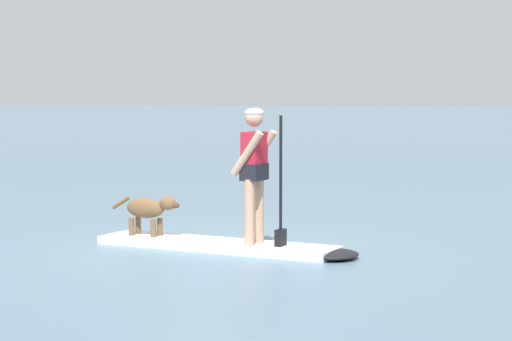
{
  "coord_description": "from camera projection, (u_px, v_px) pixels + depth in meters",
  "views": [
    {
      "loc": [
        5.84,
        -9.59,
        1.85
      ],
      "look_at": [
        0.0,
        1.0,
        0.9
      ],
      "focal_mm": 64.71,
      "sensor_mm": 36.0,
      "label": 1
    }
  ],
  "objects": [
    {
      "name": "paddleboard",
      "position": [
        233.0,
        246.0,
        11.23
      ],
      "size": [
        3.4,
        0.81,
        0.1
      ],
      "color": "silver",
      "rests_on": "ground_plane"
    },
    {
      "name": "ground_plane",
      "position": [
        217.0,
        249.0,
        11.33
      ],
      "size": [
        400.0,
        400.0,
        0.0
      ],
      "primitive_type": "plane",
      "color": "slate"
    },
    {
      "name": "person_paddler",
      "position": [
        255.0,
        166.0,
        11.01
      ],
      "size": [
        0.61,
        0.49,
        1.63
      ],
      "color": "tan",
      "rests_on": "paddleboard"
    },
    {
      "name": "dog",
      "position": [
        149.0,
        209.0,
        11.73
      ],
      "size": [
        1.02,
        0.24,
        0.52
      ],
      "color": "brown",
      "rests_on": "paddleboard"
    }
  ]
}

